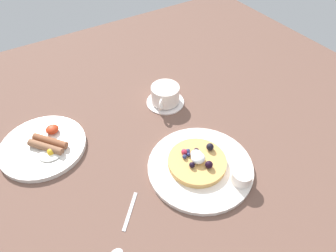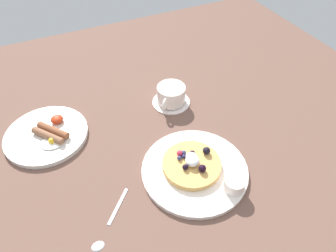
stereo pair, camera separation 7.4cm
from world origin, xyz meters
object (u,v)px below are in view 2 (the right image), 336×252
at_px(breakfast_plate, 46,135).
at_px(coffee_cup, 171,94).
at_px(pancake_plate, 195,170).
at_px(coffee_saucer, 171,102).
at_px(teaspoon, 106,229).
at_px(syrup_ramekin, 234,184).

bearing_deg(breakfast_plate, coffee_cup, -2.30).
relative_size(pancake_plate, coffee_saucer, 2.26).
height_order(pancake_plate, coffee_saucer, pancake_plate).
relative_size(coffee_cup, teaspoon, 0.81).
height_order(syrup_ramekin, coffee_saucer, syrup_ramekin).
xyz_separation_m(breakfast_plate, coffee_saucer, (0.39, -0.01, -0.00)).
distance_m(syrup_ramekin, teaspoon, 0.31).
bearing_deg(coffee_cup, syrup_ramekin, -90.62).
height_order(coffee_saucer, coffee_cup, coffee_cup).
distance_m(coffee_saucer, teaspoon, 0.46).
bearing_deg(teaspoon, coffee_cup, 46.27).
bearing_deg(teaspoon, syrup_ramekin, -6.11).
bearing_deg(coffee_saucer, syrup_ramekin, -90.77).
relative_size(pancake_plate, teaspoon, 2.22).
distance_m(syrup_ramekin, breakfast_plate, 0.54).
xyz_separation_m(syrup_ramekin, coffee_saucer, (0.00, 0.36, -0.03)).
distance_m(pancake_plate, coffee_saucer, 0.28).
xyz_separation_m(pancake_plate, coffee_saucer, (0.06, 0.27, -0.00)).
bearing_deg(coffee_saucer, teaspoon, -133.73).
relative_size(pancake_plate, syrup_ramekin, 5.34).
relative_size(coffee_saucer, teaspoon, 0.98).
bearing_deg(teaspoon, breakfast_plate, 101.95).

